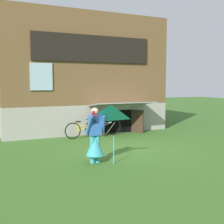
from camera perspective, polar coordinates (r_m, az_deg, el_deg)
ground_plane at (r=10.34m, az=2.48°, el=-7.06°), size 60.00×60.00×0.00m
log_house at (r=14.96m, az=-6.81°, el=7.22°), size 7.64×5.62×5.39m
person at (r=8.35m, az=-3.33°, el=-5.45°), size 0.61×0.52×1.59m
kite at (r=7.83m, az=-0.10°, el=-1.73°), size 1.11×1.15×1.55m
bicycle_silver at (r=12.68m, az=-1.69°, el=-2.93°), size 1.75×0.21×0.80m
bicycle_yellow at (r=12.16m, az=-5.59°, el=-3.46°), size 1.60×0.08×0.73m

